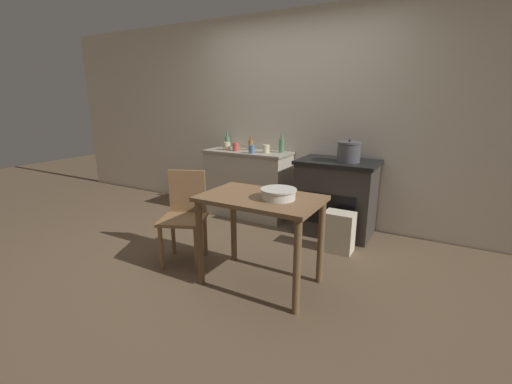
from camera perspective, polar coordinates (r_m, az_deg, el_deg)
name	(u,v)px	position (r m, az deg, el deg)	size (l,w,h in m)	color
ground_plane	(227,262)	(3.39, -4.82, -11.54)	(14.00, 14.00, 0.00)	brown
wall_back	(296,119)	(4.43, 6.62, 11.93)	(8.00, 0.07, 2.55)	beige
counter_cabinet	(248,183)	(4.55, -1.31, 1.46)	(1.13, 0.51, 0.87)	#B2A893
stove	(336,197)	(4.05, 13.20, -0.82)	(0.88, 0.60, 0.86)	#38332D
work_table	(261,213)	(2.79, 0.79, -3.45)	(0.97, 0.61, 0.77)	brown
chair	(185,213)	(3.34, -11.77, -3.53)	(0.53, 0.53, 0.87)	olive
flour_sack	(339,232)	(3.63, 13.63, -6.47)	(0.30, 0.21, 0.42)	beige
stock_pot	(349,152)	(3.87, 15.21, 6.49)	(0.26, 0.26, 0.25)	#4C4C51
mixing_bowl_large	(279,193)	(2.67, 3.78, -0.22)	(0.28, 0.28, 0.08)	silver
bottle_far_left	(282,146)	(4.32, 4.27, 7.73)	(0.07, 0.07, 0.23)	#517F5B
bottle_left	(251,145)	(4.54, -0.86, 7.87)	(0.07, 0.07, 0.17)	olive
bottle_mid_left	(227,142)	(4.82, -4.80, 8.36)	(0.07, 0.07, 0.20)	#517F5B
cup_center_left	(236,147)	(4.46, -3.39, 7.52)	(0.09, 0.09, 0.10)	#B74C42
cup_center	(266,149)	(4.29, 1.67, 7.20)	(0.09, 0.09, 0.10)	beige
cup_center_right	(227,146)	(4.56, -4.85, 7.65)	(0.09, 0.09, 0.10)	beige
cup_mid_right	(252,149)	(4.25, -0.70, 7.14)	(0.08, 0.08, 0.10)	#4C6B99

